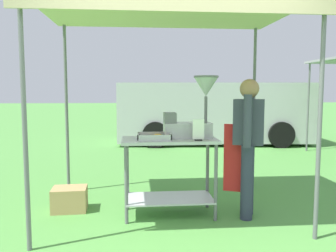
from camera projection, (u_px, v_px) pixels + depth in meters
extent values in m
plane|color=#519342|center=(153.00, 150.00, 8.77)|extent=(70.00, 70.00, 0.00)
cylinder|color=slate|center=(24.00, 122.00, 3.14)|extent=(0.04, 0.04, 2.40)
cylinder|color=slate|center=(320.00, 119.00, 3.39)|extent=(0.04, 0.04, 2.40)
cylinder|color=slate|center=(67.00, 110.00, 5.05)|extent=(0.04, 0.04, 2.40)
cylinder|color=slate|center=(254.00, 109.00, 5.30)|extent=(0.04, 0.04, 2.40)
cube|color=#CCB78E|center=(168.00, 9.00, 4.10)|extent=(2.97, 2.12, 0.05)
cube|color=#B7B7BC|center=(170.00, 140.00, 4.10)|extent=(1.11, 0.57, 0.04)
cube|color=#B7B7BC|center=(170.00, 198.00, 4.17)|extent=(1.02, 0.52, 0.02)
cylinder|color=slate|center=(126.00, 185.00, 3.87)|extent=(0.04, 0.04, 0.88)
cylinder|color=slate|center=(216.00, 183.00, 3.96)|extent=(0.04, 0.04, 0.88)
cylinder|color=slate|center=(127.00, 175.00, 4.33)|extent=(0.04, 0.04, 0.88)
cylinder|color=slate|center=(207.00, 173.00, 4.42)|extent=(0.04, 0.04, 0.88)
cube|color=#B7B7BC|center=(154.00, 139.00, 4.02)|extent=(0.38, 0.32, 0.01)
cube|color=#B7B7BC|center=(155.00, 138.00, 3.87)|extent=(0.38, 0.01, 0.06)
cube|color=#B7B7BC|center=(153.00, 134.00, 4.17)|extent=(0.38, 0.01, 0.06)
cube|color=#B7B7BC|center=(138.00, 136.00, 4.00)|extent=(0.01, 0.32, 0.06)
cube|color=#B7B7BC|center=(170.00, 136.00, 4.04)|extent=(0.01, 0.32, 0.06)
torus|color=gold|center=(160.00, 136.00, 4.12)|extent=(0.12, 0.12, 0.03)
torus|color=gold|center=(146.00, 138.00, 3.96)|extent=(0.10, 0.10, 0.03)
torus|color=gold|center=(165.00, 138.00, 4.00)|extent=(0.12, 0.12, 0.03)
torus|color=gold|center=(154.00, 138.00, 3.99)|extent=(0.09, 0.09, 0.03)
torus|color=gold|center=(153.00, 136.00, 4.12)|extent=(0.10, 0.10, 0.03)
torus|color=gold|center=(147.00, 137.00, 4.06)|extent=(0.12, 0.12, 0.03)
torus|color=gold|center=(158.00, 135.00, 4.02)|extent=(0.11, 0.11, 0.03)
cube|color=#B7B7BC|center=(187.00, 130.00, 4.18)|extent=(0.56, 0.28, 0.18)
cube|color=slate|center=(170.00, 118.00, 4.15)|extent=(0.14, 0.22, 0.12)
cylinder|color=slate|center=(206.00, 109.00, 4.17)|extent=(0.04, 0.04, 0.31)
cone|color=#B7B7BC|center=(206.00, 87.00, 4.15)|extent=(0.28, 0.28, 0.22)
cylinder|color=slate|center=(206.00, 77.00, 4.14)|extent=(0.29, 0.29, 0.02)
cube|color=black|center=(198.00, 140.00, 3.93)|extent=(0.08, 0.05, 0.02)
cube|color=white|center=(198.00, 129.00, 3.92)|extent=(0.13, 0.01, 0.23)
cylinder|color=#2D3347|center=(247.00, 183.00, 4.00)|extent=(0.14, 0.14, 0.86)
cylinder|color=#2D3347|center=(248.00, 178.00, 4.20)|extent=(0.14, 0.14, 0.86)
cube|color=#383D4C|center=(249.00, 122.00, 4.03)|extent=(0.40, 0.33, 0.52)
cube|color=red|center=(237.00, 158.00, 4.11)|extent=(0.30, 0.14, 0.80)
cylinder|color=#383D4C|center=(247.00, 121.00, 3.82)|extent=(0.12, 0.12, 0.58)
cylinder|color=#383D4C|center=(250.00, 118.00, 4.24)|extent=(0.12, 0.12, 0.58)
sphere|color=#A87A56|center=(249.00, 89.00, 3.99)|extent=(0.22, 0.22, 0.22)
cube|color=tan|center=(70.00, 199.00, 4.33)|extent=(0.43, 0.35, 0.29)
cube|color=#BCBCC1|center=(214.00, 112.00, 10.01)|extent=(5.43, 2.37, 1.60)
cube|color=#1E2833|center=(142.00, 97.00, 9.96)|extent=(0.25, 1.62, 0.70)
cylinder|color=black|center=(155.00, 135.00, 9.13)|extent=(0.70, 0.30, 0.68)
cylinder|color=black|center=(158.00, 127.00, 10.99)|extent=(0.70, 0.30, 0.68)
cylinder|color=black|center=(281.00, 135.00, 9.13)|extent=(0.70, 0.30, 0.68)
cylinder|color=black|center=(262.00, 127.00, 10.99)|extent=(0.70, 0.30, 0.68)
cylinder|color=slate|center=(308.00, 108.00, 8.58)|extent=(0.04, 0.04, 2.14)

